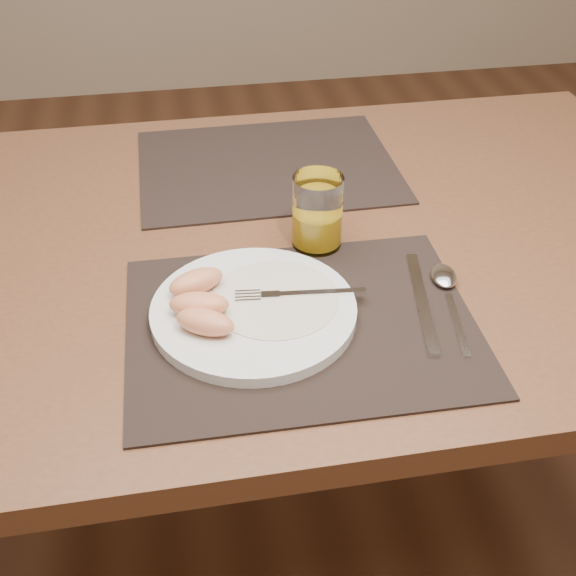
# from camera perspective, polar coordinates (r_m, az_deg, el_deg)

# --- Properties ---
(ground) EXTENTS (5.00, 5.00, 0.00)m
(ground) POSITION_cam_1_polar(r_m,az_deg,el_deg) (1.65, -0.08, -18.05)
(ground) COLOR #54301D
(ground) RESTS_ON ground
(table) EXTENTS (1.40, 0.90, 0.75)m
(table) POSITION_cam_1_polar(r_m,az_deg,el_deg) (1.17, -0.11, 0.93)
(table) COLOR brown
(table) RESTS_ON ground
(placemat_near) EXTENTS (0.45, 0.36, 0.00)m
(placemat_near) POSITION_cam_1_polar(r_m,az_deg,el_deg) (0.94, 1.05, -2.85)
(placemat_near) COLOR black
(placemat_near) RESTS_ON table
(placemat_far) EXTENTS (0.45, 0.35, 0.00)m
(placemat_far) POSITION_cam_1_polar(r_m,az_deg,el_deg) (1.31, -1.63, 9.63)
(placemat_far) COLOR black
(placemat_far) RESTS_ON table
(plate) EXTENTS (0.27, 0.27, 0.02)m
(plate) POSITION_cam_1_polar(r_m,az_deg,el_deg) (0.95, -2.73, -1.80)
(plate) COLOR white
(plate) RESTS_ON placemat_near
(plate_dressing) EXTENTS (0.17, 0.17, 0.00)m
(plate_dressing) POSITION_cam_1_polar(r_m,az_deg,el_deg) (0.95, -1.03, -0.82)
(plate_dressing) COLOR white
(plate_dressing) RESTS_ON plate
(fork) EXTENTS (0.18, 0.03, 0.00)m
(fork) POSITION_cam_1_polar(r_m,az_deg,el_deg) (0.96, 0.06, -0.49)
(fork) COLOR silver
(fork) RESTS_ON plate
(knife) EXTENTS (0.05, 0.22, 0.01)m
(knife) POSITION_cam_1_polar(r_m,az_deg,el_deg) (0.97, 10.68, -1.70)
(knife) COLOR silver
(knife) RESTS_ON placemat_near
(spoon) EXTENTS (0.05, 0.19, 0.01)m
(spoon) POSITION_cam_1_polar(r_m,az_deg,el_deg) (1.02, 12.35, 0.43)
(spoon) COLOR silver
(spoon) RESTS_ON placemat_near
(juice_glass) EXTENTS (0.07, 0.07, 0.11)m
(juice_glass) POSITION_cam_1_polar(r_m,az_deg,el_deg) (1.06, 2.33, 5.75)
(juice_glass) COLOR white
(juice_glass) RESTS_ON placemat_near
(grapefruit_wedges) EXTENTS (0.09, 0.15, 0.03)m
(grapefruit_wedges) POSITION_cam_1_polar(r_m,az_deg,el_deg) (0.93, -6.97, -1.12)
(grapefruit_wedges) COLOR #E38C5C
(grapefruit_wedges) RESTS_ON plate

